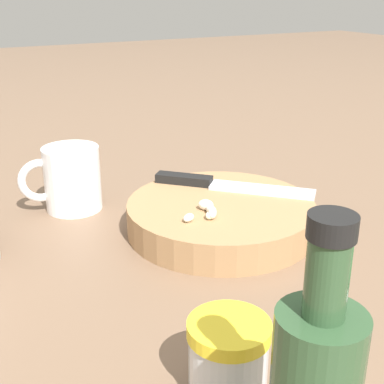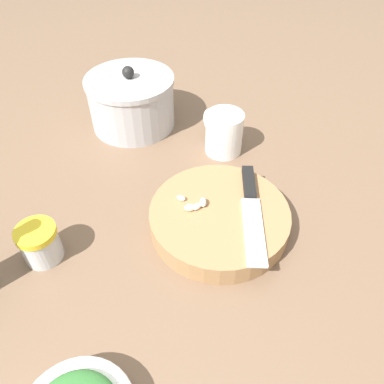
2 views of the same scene
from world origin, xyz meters
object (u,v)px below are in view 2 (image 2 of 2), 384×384
at_px(spice_jar, 40,243).
at_px(coffee_mug, 223,132).
at_px(stock_pot, 132,102).
at_px(garlic_cloves, 193,205).
at_px(chef_knife, 251,206).
at_px(cutting_board, 219,218).

relative_size(spice_jar, coffee_mug, 0.58).
bearing_deg(spice_jar, stock_pot, 32.39).
xyz_separation_m(garlic_cloves, coffee_mug, (0.20, 0.12, -0.00)).
xyz_separation_m(spice_jar, stock_pot, (0.36, 0.23, 0.03)).
height_order(garlic_cloves, coffee_mug, coffee_mug).
xyz_separation_m(chef_knife, garlic_cloves, (-0.08, 0.07, 0.00)).
xyz_separation_m(chef_knife, stock_pot, (0.04, 0.42, 0.02)).
height_order(garlic_cloves, spice_jar, spice_jar).
bearing_deg(chef_knife, stock_pot, -50.57).
height_order(cutting_board, spice_jar, spice_jar).
distance_m(garlic_cloves, stock_pot, 0.36).
height_order(chef_knife, coffee_mug, coffee_mug).
bearing_deg(stock_pot, garlic_cloves, -108.08).
relative_size(garlic_cloves, stock_pot, 0.28).
bearing_deg(chef_knife, cutting_board, 10.19).
xyz_separation_m(garlic_cloves, spice_jar, (-0.25, 0.12, -0.01)).
bearing_deg(cutting_board, stock_pot, 77.76).
relative_size(cutting_board, stock_pot, 1.23).
xyz_separation_m(cutting_board, chef_knife, (0.05, -0.03, 0.03)).
height_order(chef_knife, garlic_cloves, garlic_cloves).
relative_size(cutting_board, coffee_mug, 2.14).
bearing_deg(chef_knife, garlic_cloves, 1.66).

